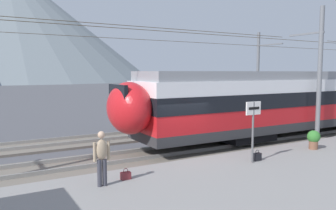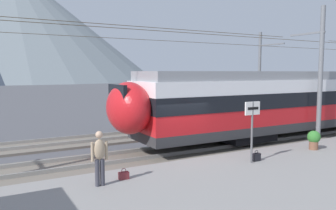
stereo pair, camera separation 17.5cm
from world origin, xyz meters
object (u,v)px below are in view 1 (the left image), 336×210
object	(u,v)px
catenary_mast_mid	(317,72)
platform_sign	(253,118)
passenger_walking	(102,156)
handbag_near_sign	(257,157)
handbag_beside_passenger	(126,176)
catenary_mast_far_side	(259,73)
potted_plant_platform_edge	(314,138)

from	to	relation	value
catenary_mast_mid	platform_sign	world-z (taller)	catenary_mast_mid
passenger_walking	handbag_near_sign	xyz separation A→B (m)	(6.23, -0.18, -0.79)
platform_sign	catenary_mast_mid	bearing A→B (deg)	18.19
platform_sign	handbag_near_sign	bearing A→B (deg)	16.48
platform_sign	handbag_beside_passenger	distance (m)	5.27
platform_sign	passenger_walking	xyz separation A→B (m)	(-5.87, 0.29, -0.77)
platform_sign	handbag_beside_passenger	size ratio (longest dim) A/B	6.38
catenary_mast_far_side	handbag_beside_passenger	world-z (taller)	catenary_mast_far_side
catenary_mast_far_side	platform_sign	size ratio (longest dim) A/B	16.91
platform_sign	passenger_walking	size ratio (longest dim) A/B	1.39
handbag_near_sign	potted_plant_platform_edge	xyz separation A→B (m)	(3.65, 0.20, 0.35)
passenger_walking	handbag_beside_passenger	world-z (taller)	passenger_walking
catenary_mast_mid	potted_plant_platform_edge	xyz separation A→B (m)	(-2.62, -1.87, -2.96)
catenary_mast_mid	catenary_mast_far_side	distance (m)	9.61
catenary_mast_mid	catenary_mast_far_side	xyz separation A→B (m)	(4.39, 8.55, -0.05)
handbag_near_sign	potted_plant_platform_edge	distance (m)	3.67
catenary_mast_mid	potted_plant_platform_edge	size ratio (longest dim) A/B	46.44
platform_sign	potted_plant_platform_edge	bearing A→B (deg)	4.44
catenary_mast_far_side	handbag_beside_passenger	distance (m)	19.28
handbag_beside_passenger	handbag_near_sign	bearing A→B (deg)	-4.50
platform_sign	handbag_beside_passenger	xyz separation A→B (m)	(-5.00, 0.53, -1.59)
platform_sign	potted_plant_platform_edge	world-z (taller)	platform_sign
handbag_near_sign	catenary_mast_mid	bearing A→B (deg)	18.28
handbag_beside_passenger	passenger_walking	bearing A→B (deg)	-164.60
platform_sign	handbag_near_sign	distance (m)	1.61
catenary_mast_far_side	passenger_walking	size ratio (longest dim) A/B	23.48
handbag_beside_passenger	platform_sign	bearing A→B (deg)	-6.05
passenger_walking	potted_plant_platform_edge	distance (m)	9.89
catenary_mast_far_side	passenger_walking	xyz separation A→B (m)	(-16.89, -10.44, -2.46)
passenger_walking	handbag_beside_passenger	bearing A→B (deg)	15.40
catenary_mast_far_side	handbag_near_sign	xyz separation A→B (m)	(-10.66, -10.62, -3.25)
catenary_mast_far_side	potted_plant_platform_edge	bearing A→B (deg)	-123.94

